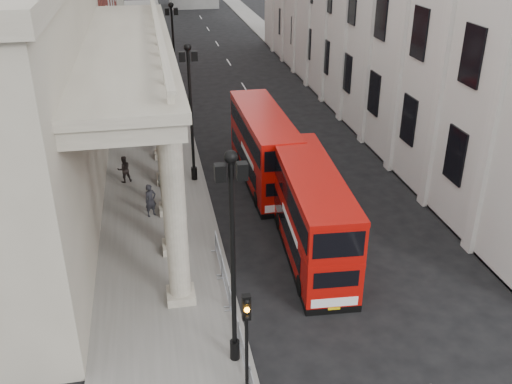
% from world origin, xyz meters
% --- Properties ---
extents(sidewalk_west, '(6.00, 140.00, 0.12)m').
position_xyz_m(sidewalk_west, '(-3.00, 30.00, 0.06)').
color(sidewalk_west, slate).
rests_on(sidewalk_west, ground).
extents(sidewalk_east, '(3.00, 140.00, 0.12)m').
position_xyz_m(sidewalk_east, '(13.50, 30.00, 0.06)').
color(sidewalk_east, slate).
rests_on(sidewalk_east, ground).
extents(kerb, '(0.20, 140.00, 0.14)m').
position_xyz_m(kerb, '(-0.05, 30.00, 0.07)').
color(kerb, slate).
rests_on(kerb, ground).
extents(portico_building, '(9.00, 28.00, 12.00)m').
position_xyz_m(portico_building, '(-10.50, 18.00, 6.00)').
color(portico_building, gray).
rests_on(portico_building, ground).
extents(lamp_post_south, '(1.05, 0.44, 8.32)m').
position_xyz_m(lamp_post_south, '(-0.60, 4.00, 4.91)').
color(lamp_post_south, black).
rests_on(lamp_post_south, sidewalk_west).
extents(lamp_post_mid, '(1.05, 0.44, 8.32)m').
position_xyz_m(lamp_post_mid, '(-0.60, 20.00, 4.91)').
color(lamp_post_mid, black).
rests_on(lamp_post_mid, sidewalk_west).
extents(lamp_post_north, '(1.05, 0.44, 8.32)m').
position_xyz_m(lamp_post_north, '(-0.60, 36.00, 4.91)').
color(lamp_post_north, black).
rests_on(lamp_post_north, sidewalk_west).
extents(traffic_light, '(0.28, 0.33, 4.30)m').
position_xyz_m(traffic_light, '(-0.50, 1.98, 3.11)').
color(traffic_light, black).
rests_on(traffic_light, sidewalk_west).
extents(crowd_barriers, '(0.50, 18.75, 1.10)m').
position_xyz_m(crowd_barriers, '(-0.35, 2.23, 0.67)').
color(crowd_barriers, gray).
rests_on(crowd_barriers, sidewalk_west).
extents(bus_near, '(3.01, 10.05, 4.28)m').
position_xyz_m(bus_near, '(4.16, 10.82, 2.24)').
color(bus_near, '#A90C07').
rests_on(bus_near, ground).
extents(bus_far, '(2.53, 10.04, 4.32)m').
position_xyz_m(bus_far, '(3.62, 19.34, 2.26)').
color(bus_far, '#B30D08').
rests_on(bus_far, ground).
extents(pedestrian_a, '(0.80, 0.72, 1.84)m').
position_xyz_m(pedestrian_a, '(-3.33, 15.76, 1.04)').
color(pedestrian_a, black).
rests_on(pedestrian_a, sidewalk_west).
extents(pedestrian_b, '(0.97, 0.85, 1.68)m').
position_xyz_m(pedestrian_b, '(-4.80, 20.43, 0.96)').
color(pedestrian_b, black).
rests_on(pedestrian_b, sidewalk_west).
extents(pedestrian_c, '(0.82, 0.54, 1.66)m').
position_xyz_m(pedestrian_c, '(-2.41, 19.09, 0.95)').
color(pedestrian_c, black).
rests_on(pedestrian_c, sidewalk_west).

